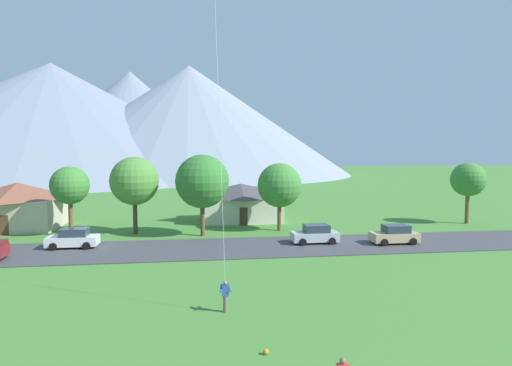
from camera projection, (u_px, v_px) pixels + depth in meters
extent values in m
cube|color=#424247|center=(248.00, 247.00, 37.50)|extent=(160.00, 7.97, 0.08)
cone|color=gray|center=(78.00, 143.00, 155.17)|extent=(97.74, 97.74, 21.45)
cone|color=gray|center=(52.00, 119.00, 142.42)|extent=(139.70, 139.70, 36.78)
cone|color=gray|center=(131.00, 121.00, 169.04)|extent=(90.88, 90.88, 38.73)
cone|color=gray|center=(189.00, 120.00, 146.48)|extent=(108.57, 108.57, 36.67)
cube|color=beige|center=(241.00, 209.00, 51.70)|extent=(9.36, 6.50, 2.87)
pyramid|color=#474247|center=(241.00, 190.00, 51.53)|extent=(10.11, 7.02, 1.58)
cube|color=brown|center=(244.00, 216.00, 48.51)|extent=(0.90, 0.06, 2.00)
cube|color=beige|center=(19.00, 214.00, 46.51)|extent=(8.33, 7.44, 3.22)
pyramid|color=brown|center=(18.00, 191.00, 46.31)|extent=(8.99, 8.04, 1.77)
cube|color=brown|center=(4.00, 225.00, 42.86)|extent=(0.90, 0.06, 2.00)
cylinder|color=brown|center=(467.00, 208.00, 49.52)|extent=(0.44, 0.44, 3.64)
sphere|color=#3D7F33|center=(468.00, 179.00, 49.26)|extent=(3.87, 3.87, 3.87)
cylinder|color=brown|center=(279.00, 216.00, 45.29)|extent=(0.44, 0.44, 3.05)
sphere|color=#3D7F33|center=(279.00, 185.00, 45.03)|extent=(4.63, 4.63, 4.63)
cylinder|color=brown|center=(203.00, 219.00, 42.54)|extent=(0.44, 0.44, 3.43)
sphere|color=#33752D|center=(202.00, 181.00, 42.24)|extent=(5.28, 5.28, 5.28)
cylinder|color=#4C3823|center=(135.00, 216.00, 43.54)|extent=(0.44, 0.44, 3.55)
sphere|color=#4C8938|center=(134.00, 181.00, 43.26)|extent=(4.87, 4.87, 4.87)
cylinder|color=brown|center=(71.00, 218.00, 42.38)|extent=(0.44, 0.44, 3.63)
sphere|color=#3D7F33|center=(70.00, 185.00, 42.12)|extent=(3.73, 3.73, 3.73)
cube|color=#B7BCC1|center=(315.00, 236.00, 38.99)|extent=(4.23, 1.86, 0.80)
cube|color=#2D3847|center=(316.00, 228.00, 38.95)|extent=(2.22, 1.62, 0.68)
cylinder|color=black|center=(303.00, 242.00, 37.90)|extent=(0.64, 0.25, 0.64)
cylinder|color=black|center=(298.00, 238.00, 39.72)|extent=(0.64, 0.25, 0.64)
cylinder|color=black|center=(332.00, 241.00, 38.31)|extent=(0.64, 0.25, 0.64)
cylinder|color=black|center=(326.00, 237.00, 40.12)|extent=(0.64, 0.25, 0.64)
cube|color=tan|center=(394.00, 237.00, 38.81)|extent=(4.22, 1.85, 0.80)
cube|color=#2D3847|center=(396.00, 229.00, 38.77)|extent=(2.22, 1.61, 0.68)
cylinder|color=black|center=(384.00, 242.00, 37.72)|extent=(0.64, 0.25, 0.64)
cylinder|color=black|center=(376.00, 238.00, 39.54)|extent=(0.64, 0.25, 0.64)
cylinder|color=black|center=(413.00, 242.00, 38.12)|extent=(0.64, 0.25, 0.64)
cylinder|color=black|center=(403.00, 237.00, 39.93)|extent=(0.64, 0.25, 0.64)
cube|color=white|center=(73.00, 241.00, 37.16)|extent=(4.21, 1.83, 0.80)
cube|color=#2D3847|center=(74.00, 232.00, 37.12)|extent=(2.21, 1.60, 0.68)
cylinder|color=black|center=(53.00, 247.00, 36.10)|extent=(0.64, 0.24, 0.64)
cylinder|color=black|center=(60.00, 242.00, 37.92)|extent=(0.64, 0.24, 0.64)
cylinder|color=black|center=(86.00, 246.00, 36.45)|extent=(0.64, 0.24, 0.64)
cylinder|color=black|center=(92.00, 241.00, 38.27)|extent=(0.64, 0.24, 0.64)
cylinder|color=#70604C|center=(225.00, 304.00, 22.69)|extent=(0.24, 0.24, 0.88)
cube|color=#2D51A3|center=(225.00, 290.00, 22.63)|extent=(0.36, 0.22, 0.58)
sphere|color=#9E7051|center=(225.00, 283.00, 22.60)|extent=(0.21, 0.21, 0.21)
cylinder|color=#2D51A3|center=(221.00, 288.00, 22.65)|extent=(0.18, 0.55, 0.37)
cylinder|color=#2D51A3|center=(229.00, 287.00, 22.71)|extent=(0.18, 0.55, 0.37)
cylinder|color=silver|center=(219.00, 111.00, 22.58)|extent=(0.49, 1.50, 18.04)
sphere|color=brown|center=(343.00, 361.00, 14.30)|extent=(0.21, 0.21, 0.21)
sphere|color=orange|center=(266.00, 352.00, 18.01)|extent=(0.24, 0.24, 0.24)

